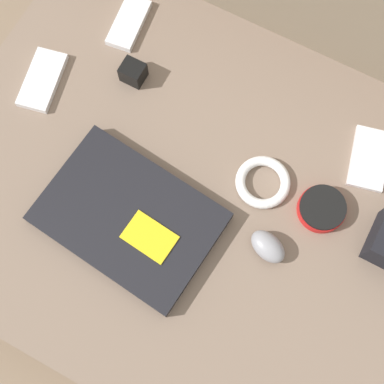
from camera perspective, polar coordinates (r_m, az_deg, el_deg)
The scene contains 10 objects.
ground_plane at distance 1.13m, azimuth -0.00°, elevation -2.15°, with size 8.00×8.00×0.00m, color #7A6651.
couch_seat at distance 1.07m, azimuth -0.00°, elevation -1.29°, with size 0.99×0.77×0.13m.
laptop at distance 0.98m, azimuth -6.71°, elevation -2.74°, with size 0.33×0.25×0.03m.
computer_mouse at distance 0.97m, azimuth 8.10°, elevation -5.79°, with size 0.08×0.06×0.04m.
speaker_puck at distance 1.01m, azimuth 13.69°, elevation -1.73°, with size 0.09×0.09×0.03m.
phone_silver at distance 1.16m, azimuth -6.75°, elevation 17.49°, with size 0.07×0.13×0.01m.
phone_black at distance 1.07m, azimuth 18.36°, elevation 3.42°, with size 0.09×0.14×0.01m.
phone_small at distance 1.13m, azimuth -15.67°, elevation 11.43°, with size 0.09×0.14×0.01m.
charger_brick at distance 1.08m, azimuth -6.30°, elevation 12.57°, with size 0.04×0.04×0.04m.
cable_coil at distance 1.01m, azimuth 7.57°, elevation 1.05°, with size 0.10×0.10×0.02m.
Camera 1 is at (0.13, -0.24, 1.10)m, focal length 50.00 mm.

